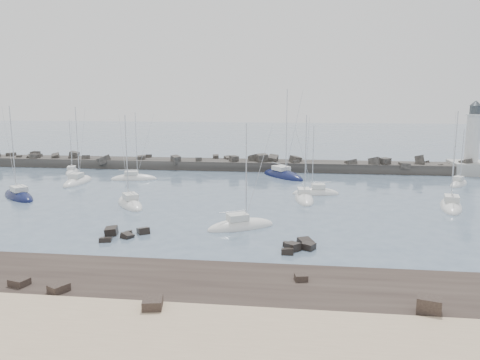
{
  "coord_description": "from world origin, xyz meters",
  "views": [
    {
      "loc": [
        14.22,
        -55.1,
        14.95
      ],
      "look_at": [
        5.85,
        12.0,
        2.56
      ],
      "focal_mm": 35.0,
      "sensor_mm": 36.0,
      "label": 1
    }
  ],
  "objects_px": {
    "sailboat_10": "(451,207)",
    "sailboat_6": "(304,199)",
    "sailboat_3": "(78,182)",
    "sailboat_9": "(316,193)",
    "sailboat_5": "(130,204)",
    "sailboat_1": "(72,173)",
    "sailboat_4": "(134,179)",
    "sailboat_8": "(283,176)",
    "sailboat_7": "(241,227)",
    "lighthouse": "(471,158)",
    "sailboat_13": "(19,197)",
    "sailboat_12": "(459,184)"
  },
  "relations": [
    {
      "from": "sailboat_1",
      "to": "sailboat_12",
      "type": "distance_m",
      "value": 70.06
    },
    {
      "from": "sailboat_12",
      "to": "sailboat_9",
      "type": "bearing_deg",
      "value": -156.84
    },
    {
      "from": "sailboat_5",
      "to": "sailboat_1",
      "type": "bearing_deg",
      "value": 130.24
    },
    {
      "from": "sailboat_13",
      "to": "sailboat_8",
      "type": "bearing_deg",
      "value": 30.65
    },
    {
      "from": "sailboat_4",
      "to": "sailboat_5",
      "type": "bearing_deg",
      "value": -71.75
    },
    {
      "from": "sailboat_4",
      "to": "sailboat_6",
      "type": "distance_m",
      "value": 32.54
    },
    {
      "from": "sailboat_5",
      "to": "sailboat_10",
      "type": "bearing_deg",
      "value": 5.22
    },
    {
      "from": "sailboat_7",
      "to": "sailboat_10",
      "type": "bearing_deg",
      "value": 25.87
    },
    {
      "from": "sailboat_3",
      "to": "sailboat_5",
      "type": "xyz_separation_m",
      "value": [
        14.66,
        -14.61,
        -0.0
      ]
    },
    {
      "from": "sailboat_5",
      "to": "sailboat_10",
      "type": "xyz_separation_m",
      "value": [
        43.12,
        3.94,
        0.0
      ]
    },
    {
      "from": "sailboat_10",
      "to": "sailboat_8",
      "type": "bearing_deg",
      "value": 137.41
    },
    {
      "from": "lighthouse",
      "to": "sailboat_4",
      "type": "xyz_separation_m",
      "value": [
        -61.73,
        -14.1,
        -2.96
      ]
    },
    {
      "from": "sailboat_1",
      "to": "sailboat_6",
      "type": "height_order",
      "value": "sailboat_6"
    },
    {
      "from": "sailboat_4",
      "to": "sailboat_7",
      "type": "relative_size",
      "value": 1.0
    },
    {
      "from": "lighthouse",
      "to": "sailboat_6",
      "type": "distance_m",
      "value": 41.64
    },
    {
      "from": "sailboat_1",
      "to": "sailboat_13",
      "type": "height_order",
      "value": "sailboat_13"
    },
    {
      "from": "sailboat_9",
      "to": "sailboat_13",
      "type": "relative_size",
      "value": 0.78
    },
    {
      "from": "lighthouse",
      "to": "sailboat_12",
      "type": "height_order",
      "value": "lighthouse"
    },
    {
      "from": "sailboat_3",
      "to": "sailboat_4",
      "type": "distance_m",
      "value": 9.49
    },
    {
      "from": "sailboat_12",
      "to": "sailboat_13",
      "type": "height_order",
      "value": "sailboat_13"
    },
    {
      "from": "sailboat_9",
      "to": "sailboat_12",
      "type": "relative_size",
      "value": 1.1
    },
    {
      "from": "sailboat_7",
      "to": "sailboat_12",
      "type": "relative_size",
      "value": 1.25
    },
    {
      "from": "sailboat_8",
      "to": "sailboat_7",
      "type": "bearing_deg",
      "value": -95.97
    },
    {
      "from": "sailboat_1",
      "to": "sailboat_13",
      "type": "xyz_separation_m",
      "value": [
        2.5,
        -21.52,
        0.02
      ]
    },
    {
      "from": "sailboat_3",
      "to": "sailboat_7",
      "type": "height_order",
      "value": "sailboat_3"
    },
    {
      "from": "sailboat_8",
      "to": "sailboat_13",
      "type": "xyz_separation_m",
      "value": [
        -37.98,
        -22.51,
        -0.0
      ]
    },
    {
      "from": "sailboat_1",
      "to": "sailboat_4",
      "type": "xyz_separation_m",
      "value": [
        14.22,
        -5.15,
        0.0
      ]
    },
    {
      "from": "sailboat_1",
      "to": "sailboat_9",
      "type": "relative_size",
      "value": 0.98
    },
    {
      "from": "sailboat_3",
      "to": "sailboat_9",
      "type": "height_order",
      "value": "sailboat_3"
    },
    {
      "from": "sailboat_1",
      "to": "sailboat_3",
      "type": "bearing_deg",
      "value": -58.72
    },
    {
      "from": "sailboat_3",
      "to": "sailboat_13",
      "type": "relative_size",
      "value": 0.97
    },
    {
      "from": "sailboat_13",
      "to": "sailboat_5",
      "type": "bearing_deg",
      "value": -8.6
    },
    {
      "from": "sailboat_7",
      "to": "sailboat_8",
      "type": "bearing_deg",
      "value": 84.03
    },
    {
      "from": "sailboat_8",
      "to": "sailboat_6",
      "type": "bearing_deg",
      "value": -78.85
    },
    {
      "from": "sailboat_6",
      "to": "sailboat_12",
      "type": "height_order",
      "value": "sailboat_6"
    },
    {
      "from": "sailboat_9",
      "to": "sailboat_12",
      "type": "bearing_deg",
      "value": 23.16
    },
    {
      "from": "sailboat_5",
      "to": "lighthouse",
      "type": "bearing_deg",
      "value": 30.92
    },
    {
      "from": "sailboat_9",
      "to": "sailboat_12",
      "type": "height_order",
      "value": "sailboat_9"
    },
    {
      "from": "sailboat_10",
      "to": "sailboat_3",
      "type": "bearing_deg",
      "value": 169.54
    },
    {
      "from": "sailboat_1",
      "to": "sailboat_12",
      "type": "relative_size",
      "value": 1.08
    },
    {
      "from": "sailboat_5",
      "to": "sailboat_10",
      "type": "distance_m",
      "value": 43.3
    },
    {
      "from": "sailboat_4",
      "to": "sailboat_10",
      "type": "bearing_deg",
      "value": -17.05
    },
    {
      "from": "lighthouse",
      "to": "sailboat_12",
      "type": "relative_size",
      "value": 1.42
    },
    {
      "from": "sailboat_3",
      "to": "sailboat_4",
      "type": "relative_size",
      "value": 1.09
    },
    {
      "from": "sailboat_5",
      "to": "sailboat_12",
      "type": "bearing_deg",
      "value": 22.74
    },
    {
      "from": "sailboat_12",
      "to": "sailboat_7",
      "type": "bearing_deg",
      "value": -138.03
    },
    {
      "from": "sailboat_5",
      "to": "sailboat_6",
      "type": "relative_size",
      "value": 1.01
    },
    {
      "from": "sailboat_3",
      "to": "sailboat_9",
      "type": "bearing_deg",
      "value": -5.87
    },
    {
      "from": "sailboat_5",
      "to": "sailboat_12",
      "type": "height_order",
      "value": "sailboat_5"
    },
    {
      "from": "sailboat_10",
      "to": "sailboat_6",
      "type": "bearing_deg",
      "value": 172.73
    }
  ]
}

